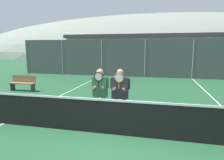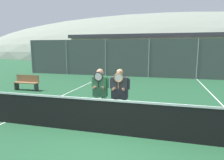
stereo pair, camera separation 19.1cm
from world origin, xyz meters
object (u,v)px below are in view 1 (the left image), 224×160
car_left_of_center (139,64)px  bench_courtside (23,83)px  player_center_left (120,92)px  car_far_left (88,62)px  player_leftmost (100,90)px  car_center (198,64)px

car_left_of_center → bench_courtside: size_ratio=3.22×
car_left_of_center → bench_courtside: (-5.56, -8.80, -0.46)m
player_center_left → car_far_left: (-5.55, 12.56, -0.07)m
player_leftmost → player_center_left: bearing=-12.4°
player_leftmost → car_center: bearing=67.7°
player_leftmost → bench_courtside: player_leftmost is taller
car_center → bench_courtside: 13.94m
bench_courtside → car_center: bearing=40.4°
player_center_left → bench_courtside: player_center_left is taller
car_left_of_center → bench_courtside: 10.42m
player_center_left → car_center: size_ratio=0.39×
player_leftmost → car_center: 13.53m
player_leftmost → player_center_left: size_ratio=0.98×
player_leftmost → car_left_of_center: car_left_of_center is taller
car_far_left → bench_courtside: (-0.60, -8.93, -0.50)m
player_center_left → car_left_of_center: bearing=92.7°
car_far_left → bench_courtside: size_ratio=2.96×
player_center_left → car_far_left: car_far_left is taller
car_far_left → car_left_of_center: (4.96, -0.13, -0.04)m
car_center → player_center_left: bearing=-109.4°
player_center_left → car_left_of_center: size_ratio=0.37×
car_far_left → bench_courtside: 8.96m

